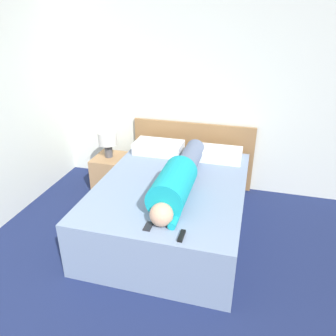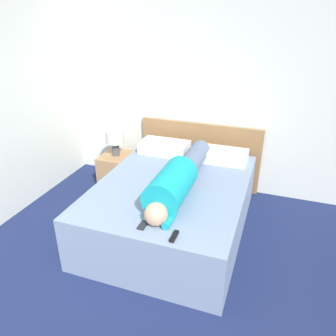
{
  "view_description": "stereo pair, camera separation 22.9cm",
  "coord_description": "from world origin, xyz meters",
  "px_view_note": "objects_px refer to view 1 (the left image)",
  "views": [
    {
      "loc": [
        0.79,
        -1.02,
        2.29
      ],
      "look_at": [
        -0.0,
        1.87,
        0.85
      ],
      "focal_mm": 35.0,
      "sensor_mm": 36.0,
      "label": 1
    },
    {
      "loc": [
        1.01,
        -0.95,
        2.29
      ],
      "look_at": [
        -0.0,
        1.87,
        0.85
      ],
      "focal_mm": 35.0,
      "sensor_mm": 36.0,
      "label": 2
    }
  ],
  "objects_px": {
    "table_lamp": "(108,140)",
    "cell_phone": "(148,226)",
    "person_lying": "(178,178)",
    "pillow_second": "(218,154)",
    "pillow_near_headboard": "(159,147)",
    "bed": "(172,206)",
    "tv_remote": "(182,236)",
    "nightstand": "(110,172)"
  },
  "relations": [
    {
      "from": "bed",
      "to": "pillow_near_headboard",
      "type": "distance_m",
      "value": 0.94
    },
    {
      "from": "cell_phone",
      "to": "tv_remote",
      "type": "bearing_deg",
      "value": -11.24
    },
    {
      "from": "nightstand",
      "to": "person_lying",
      "type": "relative_size",
      "value": 0.3
    },
    {
      "from": "bed",
      "to": "person_lying",
      "type": "distance_m",
      "value": 0.49
    },
    {
      "from": "bed",
      "to": "pillow_near_headboard",
      "type": "xyz_separation_m",
      "value": [
        -0.38,
        0.77,
        0.37
      ]
    },
    {
      "from": "nightstand",
      "to": "table_lamp",
      "type": "bearing_deg",
      "value": 0.0
    },
    {
      "from": "pillow_near_headboard",
      "to": "table_lamp",
      "type": "bearing_deg",
      "value": -176.69
    },
    {
      "from": "pillow_near_headboard",
      "to": "cell_phone",
      "type": "relative_size",
      "value": 4.82
    },
    {
      "from": "table_lamp",
      "to": "cell_phone",
      "type": "xyz_separation_m",
      "value": [
        1.1,
        -1.57,
        -0.11
      ]
    },
    {
      "from": "person_lying",
      "to": "pillow_second",
      "type": "xyz_separation_m",
      "value": [
        0.29,
        0.94,
        -0.08
      ]
    },
    {
      "from": "bed",
      "to": "pillow_second",
      "type": "xyz_separation_m",
      "value": [
        0.4,
        0.77,
        0.36
      ]
    },
    {
      "from": "person_lying",
      "to": "pillow_second",
      "type": "distance_m",
      "value": 0.98
    },
    {
      "from": "bed",
      "to": "tv_remote",
      "type": "height_order",
      "value": "tv_remote"
    },
    {
      "from": "person_lying",
      "to": "pillow_near_headboard",
      "type": "distance_m",
      "value": 1.06
    },
    {
      "from": "tv_remote",
      "to": "pillow_second",
      "type": "bearing_deg",
      "value": 87.38
    },
    {
      "from": "bed",
      "to": "tv_remote",
      "type": "bearing_deg",
      "value": -70.43
    },
    {
      "from": "table_lamp",
      "to": "cell_phone",
      "type": "bearing_deg",
      "value": -55.06
    },
    {
      "from": "pillow_near_headboard",
      "to": "cell_phone",
      "type": "distance_m",
      "value": 1.66
    },
    {
      "from": "table_lamp",
      "to": "tv_remote",
      "type": "distance_m",
      "value": 2.16
    },
    {
      "from": "tv_remote",
      "to": "cell_phone",
      "type": "bearing_deg",
      "value": 168.76
    },
    {
      "from": "tv_remote",
      "to": "cell_phone",
      "type": "relative_size",
      "value": 1.15
    },
    {
      "from": "person_lying",
      "to": "tv_remote",
      "type": "height_order",
      "value": "person_lying"
    },
    {
      "from": "table_lamp",
      "to": "person_lying",
      "type": "relative_size",
      "value": 0.21
    },
    {
      "from": "nightstand",
      "to": "pillow_second",
      "type": "relative_size",
      "value": 0.82
    },
    {
      "from": "nightstand",
      "to": "cell_phone",
      "type": "distance_m",
      "value": 1.95
    },
    {
      "from": "bed",
      "to": "table_lamp",
      "type": "height_order",
      "value": "table_lamp"
    },
    {
      "from": "nightstand",
      "to": "tv_remote",
      "type": "distance_m",
      "value": 2.19
    },
    {
      "from": "bed",
      "to": "tv_remote",
      "type": "xyz_separation_m",
      "value": [
        0.32,
        -0.9,
        0.31
      ]
    },
    {
      "from": "bed",
      "to": "nightstand",
      "type": "relative_size",
      "value": 4.21
    },
    {
      "from": "table_lamp",
      "to": "cell_phone",
      "type": "height_order",
      "value": "table_lamp"
    },
    {
      "from": "tv_remote",
      "to": "person_lying",
      "type": "bearing_deg",
      "value": 105.8
    },
    {
      "from": "pillow_second",
      "to": "tv_remote",
      "type": "distance_m",
      "value": 1.68
    },
    {
      "from": "person_lying",
      "to": "cell_phone",
      "type": "height_order",
      "value": "person_lying"
    },
    {
      "from": "cell_phone",
      "to": "bed",
      "type": "bearing_deg",
      "value": 90.69
    },
    {
      "from": "bed",
      "to": "cell_phone",
      "type": "bearing_deg",
      "value": -89.31
    },
    {
      "from": "table_lamp",
      "to": "person_lying",
      "type": "height_order",
      "value": "person_lying"
    },
    {
      "from": "person_lying",
      "to": "pillow_second",
      "type": "bearing_deg",
      "value": 73.02
    },
    {
      "from": "bed",
      "to": "tv_remote",
      "type": "relative_size",
      "value": 13.78
    },
    {
      "from": "table_lamp",
      "to": "pillow_near_headboard",
      "type": "bearing_deg",
      "value": 3.31
    },
    {
      "from": "table_lamp",
      "to": "person_lying",
      "type": "distance_m",
      "value": 1.5
    },
    {
      "from": "bed",
      "to": "pillow_second",
      "type": "relative_size",
      "value": 3.47
    },
    {
      "from": "person_lying",
      "to": "tv_remote",
      "type": "distance_m",
      "value": 0.78
    }
  ]
}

